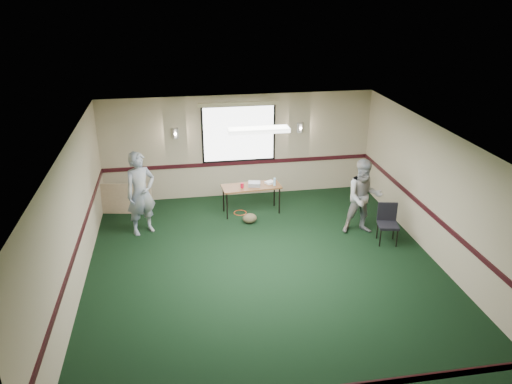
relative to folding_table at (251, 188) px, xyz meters
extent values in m
plane|color=black|center=(-0.14, -2.83, -0.66)|extent=(8.00, 8.00, 0.00)
plane|color=tan|center=(-0.14, 1.17, 0.69)|extent=(7.00, 0.00, 7.00)
plane|color=tan|center=(-0.14, -6.83, 0.69)|extent=(7.00, 0.00, 7.00)
plane|color=tan|center=(-3.64, -2.83, 0.69)|extent=(0.00, 8.00, 8.00)
plane|color=tan|center=(3.36, -2.83, 0.69)|extent=(0.00, 8.00, 8.00)
plane|color=silver|center=(-0.14, -2.83, 2.04)|extent=(8.00, 8.00, 0.00)
cube|color=black|center=(-0.14, 1.16, 0.24)|extent=(7.00, 0.03, 0.10)
cube|color=black|center=(-3.62, -2.83, 0.24)|extent=(0.03, 8.00, 0.10)
cube|color=black|center=(3.35, -2.83, 0.24)|extent=(0.03, 8.00, 0.10)
cube|color=black|center=(-0.14, 1.15, 1.04)|extent=(1.90, 0.01, 1.50)
cube|color=white|center=(-0.14, 1.14, 1.04)|extent=(1.80, 0.02, 1.40)
cube|color=tan|center=(-0.14, 1.14, 1.81)|extent=(2.05, 0.08, 0.10)
cylinder|color=silver|center=(-1.74, 1.11, 1.14)|extent=(0.16, 0.16, 0.25)
cylinder|color=silver|center=(1.46, 1.11, 1.14)|extent=(0.16, 0.16, 0.25)
cube|color=white|center=(-0.14, -1.83, 1.98)|extent=(1.20, 0.32, 0.08)
cube|color=brown|center=(0.00, 0.00, 0.03)|extent=(1.46, 0.68, 0.04)
cylinder|color=black|center=(-0.63, -0.28, -0.32)|extent=(0.03, 0.03, 0.67)
cylinder|color=black|center=(0.67, -0.17, -0.32)|extent=(0.03, 0.03, 0.67)
cylinder|color=black|center=(-0.67, 0.17, -0.32)|extent=(0.03, 0.03, 0.67)
cylinder|color=black|center=(0.63, 0.28, -0.32)|extent=(0.03, 0.03, 0.67)
cube|color=gray|center=(0.07, -0.01, 0.10)|extent=(0.33, 0.29, 0.10)
cube|color=white|center=(0.47, 0.08, 0.08)|extent=(0.26, 0.25, 0.05)
cylinder|color=#AE0B21|center=(-0.24, -0.09, 0.11)|extent=(0.08, 0.08, 0.12)
cylinder|color=#93CFF1|center=(0.56, -0.07, 0.15)|extent=(0.06, 0.06, 0.19)
ellipsoid|color=#484229|center=(-0.13, -0.58, -0.54)|extent=(0.40, 0.35, 0.24)
torus|color=#E24A1C|center=(-0.28, 0.00, -0.65)|extent=(0.37, 0.37, 0.02)
cube|color=tan|center=(-3.14, 0.53, -0.29)|extent=(1.46, 0.46, 0.74)
cube|color=black|center=(2.69, -2.02, -0.24)|extent=(0.50, 0.50, 0.06)
cube|color=black|center=(2.73, -1.82, 0.00)|extent=(0.42, 0.13, 0.42)
cylinder|color=black|center=(2.47, -2.16, -0.46)|extent=(0.03, 0.03, 0.39)
cylinder|color=black|center=(2.82, -2.23, -0.46)|extent=(0.03, 0.03, 0.39)
cylinder|color=black|center=(2.55, -1.81, -0.46)|extent=(0.03, 0.03, 0.39)
cylinder|color=black|center=(2.90, -1.88, -0.46)|extent=(0.03, 0.03, 0.39)
imported|color=#394C7D|center=(-2.59, -0.62, 0.30)|extent=(0.83, 0.74, 1.92)
imported|color=#6A88A5|center=(2.31, -1.45, 0.21)|extent=(0.91, 0.74, 1.74)
camera|label=1|loc=(-1.74, -11.07, 4.67)|focal=35.00mm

